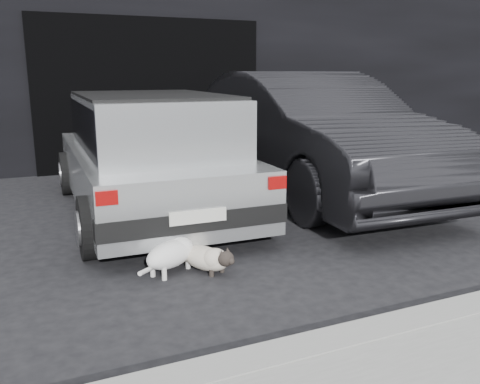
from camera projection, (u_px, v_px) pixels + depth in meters
name	position (u px, v px, depth m)	size (l,w,h in m)	color
ground	(160.00, 239.00, 5.27)	(80.00, 80.00, 0.00)	black
building_facade	(125.00, 31.00, 10.42)	(34.00, 4.00, 5.00)	black
garage_opening	(152.00, 94.00, 8.91)	(4.00, 0.10, 2.60)	black
curb	(413.00, 326.00, 3.34)	(18.00, 0.25, 0.12)	gray
silver_hatchback	(150.00, 150.00, 6.02)	(2.04, 3.97, 1.44)	#BABDBF
second_car	(308.00, 133.00, 7.11)	(1.79, 5.14, 1.69)	black
cat_siamese	(208.00, 258.00, 4.38)	(0.44, 0.69, 0.26)	beige
cat_white	(173.00, 252.00, 4.37)	(0.66, 0.53, 0.36)	white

